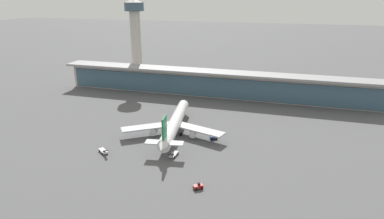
% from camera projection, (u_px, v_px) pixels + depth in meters
% --- Properties ---
extents(ground_plane, '(1200.00, 1200.00, 0.00)m').
position_uv_depth(ground_plane, '(177.00, 143.00, 131.42)').
color(ground_plane, '#515154').
extents(airliner_on_stand, '(42.72, 56.11, 14.98)m').
position_uv_depth(airliner_on_stand, '(175.00, 123.00, 138.48)').
color(airliner_on_stand, white).
rests_on(airliner_on_stand, ground).
extents(service_truck_near_nose_white, '(2.15, 6.86, 2.70)m').
position_uv_depth(service_truck_near_nose_white, '(174.00, 154.00, 120.34)').
color(service_truck_near_nose_white, silver).
rests_on(service_truck_near_nose_white, ground).
extents(service_truck_under_wing_white, '(6.24, 5.19, 2.70)m').
position_uv_depth(service_truck_under_wing_white, '(103.00, 151.00, 122.91)').
color(service_truck_under_wing_white, silver).
rests_on(service_truck_under_wing_white, ground).
extents(service_truck_mid_apron_blue, '(3.32, 3.03, 2.05)m').
position_uv_depth(service_truck_mid_apron_blue, '(214.00, 137.00, 134.54)').
color(service_truck_mid_apron_blue, '#234C9E').
rests_on(service_truck_mid_apron_blue, ground).
extents(service_truck_by_tail_red, '(3.30, 3.12, 2.05)m').
position_uv_depth(service_truck_by_tail_red, '(198.00, 186.00, 100.13)').
color(service_truck_by_tail_red, '#B21E1E').
rests_on(service_truck_by_tail_red, ground).
extents(terminal_building, '(183.60, 12.80, 15.20)m').
position_uv_depth(terminal_building, '(214.00, 83.00, 189.00)').
color(terminal_building, '#B2ADA3').
rests_on(terminal_building, ground).
extents(control_tower, '(12.00, 12.00, 58.50)m').
position_uv_depth(control_tower, '(136.00, 34.00, 208.02)').
color(control_tower, '#B2ADA3').
rests_on(control_tower, ground).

